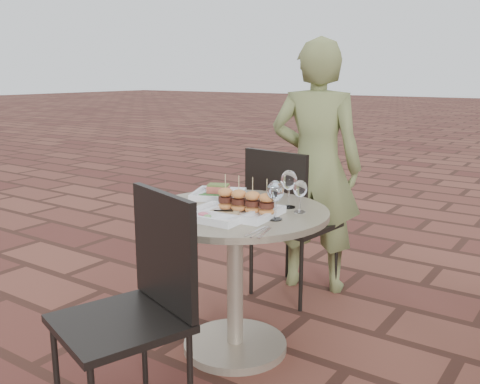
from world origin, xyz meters
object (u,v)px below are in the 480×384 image
Objects in this scene: cafe_table at (235,258)px; plate_tuna at (220,214)px; plate_sliders at (246,206)px; chair_near at (141,293)px; chair_far at (286,212)px; plate_salmon at (218,193)px; diner at (316,167)px.

plate_tuna is (0.03, -0.16, 0.26)m from cafe_table.
chair_near is at bearing -96.22° from plate_sliders.
chair_far is at bearing 99.45° from cafe_table.
plate_sliders is at bearing 54.03° from plate_tuna.
chair_near reaches higher than plate_sliders.
plate_tuna is (0.14, -0.85, 0.20)m from chair_far.
chair_far reaches higher than plate_salmon.
chair_far is 0.82m from plate_sliders.
chair_far is at bearing 99.49° from plate_tuna.
chair_far is at bearing 114.76° from chair_near.
diner reaches higher than chair_far.
plate_sliders is (0.10, -0.06, 0.29)m from cafe_table.
diner is 1.13m from plate_tuna.
plate_tuna is (0.25, -0.32, -0.00)m from plate_salmon.
chair_far reaches higher than plate_sliders.
plate_salmon is 0.41m from plate_tuna.
plate_tuna reaches higher than cafe_table.
plate_salmon is (-0.26, 0.84, 0.20)m from chair_near.
plate_sliders is (0.07, 0.62, 0.22)m from chair_near.
chair_near reaches higher than plate_tuna.
diner is at bearing 93.46° from cafe_table.
cafe_table is 0.68m from chair_near.
plate_sliders reaches higher than plate_tuna.
cafe_table is at bearing 78.32° from diner.
cafe_table is at bearing 106.48° from chair_far.
cafe_table is at bearing 111.34° from chair_near.
chair_far reaches higher than cafe_table.
diner is at bearing -94.89° from chair_far.
chair_near is 3.12× the size of plate_sliders.
diner is at bearing 111.74° from chair_near.
plate_salmon is (-0.11, -0.53, 0.20)m from chair_far.
chair_near is 3.26× the size of plate_tuna.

